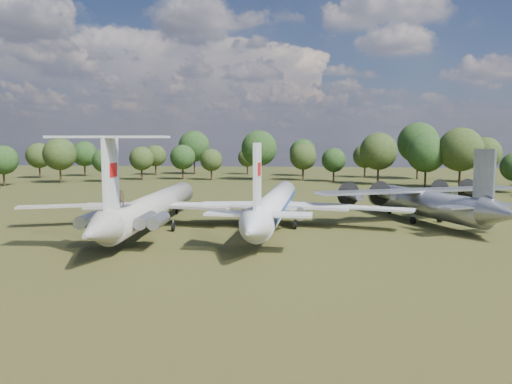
# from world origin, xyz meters

# --- Properties ---
(ground) EXTENTS (300.00, 300.00, 0.00)m
(ground) POSITION_xyz_m (0.00, 0.00, 0.00)
(ground) COLOR #243712
(ground) RESTS_ON ground
(il62_airliner) EXTENTS (36.59, 46.71, 4.46)m
(il62_airliner) POSITION_xyz_m (-0.34, 2.46, 2.23)
(il62_airliner) COLOR beige
(il62_airliner) RESTS_ON ground
(tu104_jet) EXTENTS (36.02, 46.91, 4.55)m
(tu104_jet) POSITION_xyz_m (14.37, 4.87, 2.28)
(tu104_jet) COLOR silver
(tu104_jet) RESTS_ON ground
(an12_transport) EXTENTS (40.24, 42.09, 4.36)m
(an12_transport) POSITION_xyz_m (33.99, 10.76, 2.18)
(an12_transport) COLOR #919398
(an12_transport) RESTS_ON ground
(person_on_il62) EXTENTS (0.70, 0.55, 1.69)m
(person_on_il62) POSITION_xyz_m (0.10, -10.03, 5.31)
(person_on_il62) COLOR olive
(person_on_il62) RESTS_ON il62_airliner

